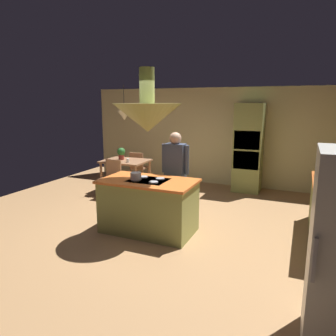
{
  "coord_description": "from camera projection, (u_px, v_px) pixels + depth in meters",
  "views": [
    {
      "loc": [
        2.32,
        -4.73,
        2.17
      ],
      "look_at": [
        0.1,
        0.4,
        1.0
      ],
      "focal_mm": 33.59,
      "sensor_mm": 36.0,
      "label": 1
    }
  ],
  "objects": [
    {
      "name": "person_at_island",
      "position": [
        175.0,
        170.0,
        5.79
      ],
      "size": [
        0.53,
        0.22,
        1.64
      ],
      "color": "tan",
      "rests_on": "ground"
    },
    {
      "name": "microwave_on_counter",
      "position": [
        334.0,
        170.0,
        5.37
      ],
      "size": [
        0.46,
        0.36,
        0.28
      ],
      "primitive_type": "cube",
      "color": "#232326",
      "rests_on": "counter_run_right"
    },
    {
      "name": "kitchen_island",
      "position": [
        149.0,
        206.0,
        5.32
      ],
      "size": [
        1.59,
        0.9,
        0.92
      ],
      "color": "#8C934C",
      "rests_on": "ground"
    },
    {
      "name": "oven_tower",
      "position": [
        248.0,
        148.0,
        7.67
      ],
      "size": [
        0.66,
        0.62,
        2.16
      ],
      "color": "#8C934C",
      "rests_on": "ground"
    },
    {
      "name": "counter_run_right",
      "position": [
        333.0,
        213.0,
        4.93
      ],
      "size": [
        0.73,
        2.11,
        0.9
      ],
      "color": "#8C934C",
      "rests_on": "ground"
    },
    {
      "name": "chair_facing_island",
      "position": [
        111.0,
        176.0,
        7.27
      ],
      "size": [
        0.4,
        0.4,
        0.87
      ],
      "color": "#A26F4C",
      "rests_on": "ground"
    },
    {
      "name": "ground",
      "position": [
        154.0,
        227.0,
        5.59
      ],
      "size": [
        8.16,
        8.16,
        0.0
      ],
      "primitive_type": "plane",
      "color": "#AD7F51"
    },
    {
      "name": "wall_back",
      "position": [
        210.0,
        136.0,
        8.43
      ],
      "size": [
        6.8,
        0.1,
        2.55
      ],
      "primitive_type": "cube",
      "color": "beige",
      "rests_on": "ground"
    },
    {
      "name": "pendant_light_over_table",
      "position": [
        124.0,
        115.0,
        7.58
      ],
      "size": [
        0.32,
        0.32,
        0.82
      ],
      "color": "beige"
    },
    {
      "name": "dining_table",
      "position": [
        126.0,
        164.0,
        7.82
      ],
      "size": [
        1.09,
        0.85,
        0.76
      ],
      "color": "#A26F4C",
      "rests_on": "ground"
    },
    {
      "name": "cup_on_table",
      "position": [
        128.0,
        160.0,
        7.52
      ],
      "size": [
        0.07,
        0.07,
        0.09
      ],
      "primitive_type": "cylinder",
      "color": "white",
      "rests_on": "dining_table"
    },
    {
      "name": "range_hood",
      "position": [
        147.0,
        116.0,
        5.01
      ],
      "size": [
        1.1,
        1.1,
        1.0
      ],
      "color": "#8C934C"
    },
    {
      "name": "cooking_pot_on_cooktop",
      "position": [
        136.0,
        176.0,
        5.15
      ],
      "size": [
        0.18,
        0.18,
        0.12
      ],
      "primitive_type": "cylinder",
      "color": "#B2B2B7",
      "rests_on": "kitchen_island"
    },
    {
      "name": "chair_by_back_wall",
      "position": [
        138.0,
        166.0,
        8.43
      ],
      "size": [
        0.4,
        0.4,
        0.87
      ],
      "rotation": [
        0.0,
        0.0,
        3.14
      ],
      "color": "#A26F4C",
      "rests_on": "ground"
    },
    {
      "name": "potted_plant_on_table",
      "position": [
        121.0,
        153.0,
        7.86
      ],
      "size": [
        0.2,
        0.2,
        0.3
      ],
      "color": "#99382D",
      "rests_on": "dining_table"
    }
  ]
}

